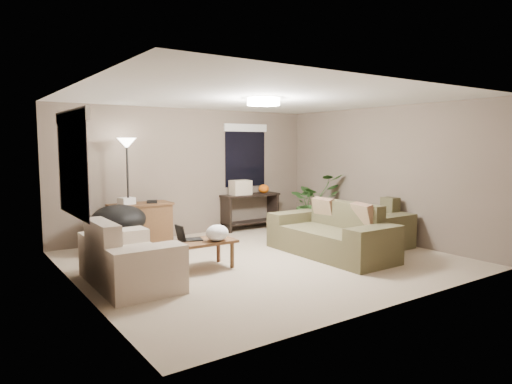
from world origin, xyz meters
TOP-DOWN VIEW (x-y plane):
  - room_shell at (0.00, 0.00)m, footprint 5.50×5.50m
  - main_sofa at (1.12, -0.37)m, footprint 0.95×2.20m
  - throw_pillows at (1.37, -0.37)m, footprint 0.33×1.37m
  - loveseat at (-2.17, -0.03)m, footprint 0.90×1.60m
  - armchair at (2.19, -0.38)m, footprint 0.95×1.00m
  - coffee_table at (-1.07, 0.07)m, footprint 1.00×0.55m
  - laptop at (-1.24, 0.17)m, footprint 0.39×0.31m
  - plastic_bag at (-0.87, -0.08)m, footprint 0.34×0.31m
  - desk at (-1.18, 2.14)m, footprint 1.10×0.50m
  - desk_papers at (-1.34, 2.13)m, footprint 0.72×0.32m
  - console_table at (1.29, 2.28)m, footprint 1.30×0.40m
  - pumpkin at (1.64, 2.28)m, footprint 0.26×0.26m
  - cardboard_box at (1.04, 2.28)m, footprint 0.42×0.32m
  - papasan_chair at (-1.69, 1.80)m, footprint 1.18×1.18m
  - floor_lamp at (-1.42, 2.07)m, footprint 0.32×0.32m
  - ceiling_fixture at (0.00, 0.00)m, footprint 0.50×0.50m
  - houseplant at (2.25, 1.32)m, footprint 1.08×1.20m
  - cat_scratching_post at (2.45, 0.03)m, footprint 0.32×0.32m
  - window_left at (-2.73, 0.30)m, footprint 0.05×1.56m
  - window_back at (1.30, 2.48)m, footprint 1.06×0.05m

SIDE VIEW (x-z plane):
  - cat_scratching_post at x=2.45m, z-range -0.04..0.46m
  - main_sofa at x=1.12m, z-range -0.13..0.72m
  - loveseat at x=-2.17m, z-range -0.13..0.72m
  - armchair at x=2.19m, z-range -0.13..0.72m
  - coffee_table at x=-1.07m, z-range 0.15..0.57m
  - desk at x=-1.18m, z-range 0.00..0.75m
  - console_table at x=1.29m, z-range 0.06..0.81m
  - papasan_chair at x=-1.69m, z-range 0.07..0.86m
  - houseplant at x=2.25m, z-range 0.00..0.93m
  - laptop at x=-1.24m, z-range 0.36..0.60m
  - plastic_bag at x=-0.87m, z-range 0.42..0.65m
  - throw_pillows at x=1.37m, z-range 0.42..0.88m
  - desk_papers at x=-1.34m, z-range 0.74..0.86m
  - pumpkin at x=1.64m, z-range 0.75..0.94m
  - cardboard_box at x=1.04m, z-range 0.75..1.05m
  - room_shell at x=0.00m, z-range -1.50..4.00m
  - floor_lamp at x=-1.42m, z-range 0.64..2.55m
  - window_left at x=-2.73m, z-range 1.12..2.45m
  - window_back at x=1.30m, z-range 1.12..2.45m
  - ceiling_fixture at x=0.00m, z-range 2.39..2.49m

